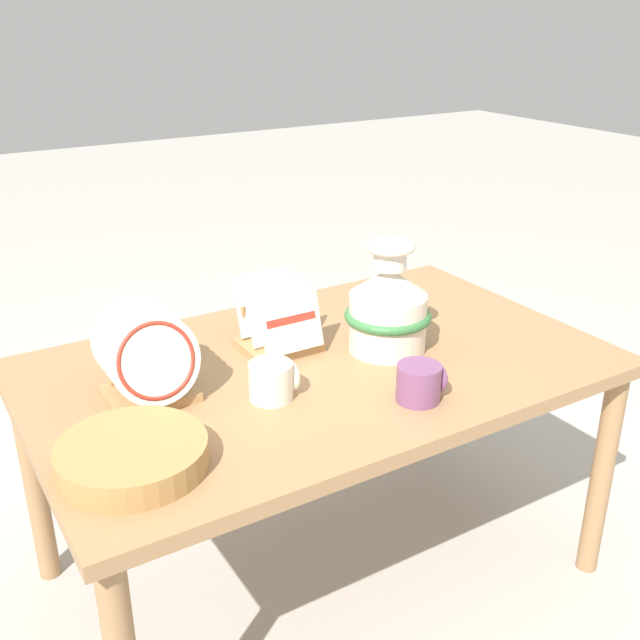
# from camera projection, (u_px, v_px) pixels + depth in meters

# --- Properties ---
(ground_plane) EXTENTS (14.00, 14.00, 0.00)m
(ground_plane) POSITION_uv_depth(u_px,v_px,m) (320.00, 570.00, 2.09)
(ground_plane) COLOR #B2ADA3
(display_table) EXTENTS (1.39, 0.85, 0.65)m
(display_table) POSITION_uv_depth(u_px,v_px,m) (320.00, 386.00, 1.86)
(display_table) COLOR #9E754C
(display_table) RESTS_ON ground_plane
(ceramic_vase) EXTENTS (0.22, 0.22, 0.28)m
(ceramic_vase) POSITION_uv_depth(u_px,v_px,m) (388.00, 307.00, 1.85)
(ceramic_vase) COLOR silver
(ceramic_vase) RESTS_ON display_table
(dish_rack_round_plates) EXTENTS (0.20, 0.20, 0.22)m
(dish_rack_round_plates) POSITION_uv_depth(u_px,v_px,m) (148.00, 363.00, 1.62)
(dish_rack_round_plates) COLOR tan
(dish_rack_round_plates) RESTS_ON display_table
(dish_rack_square_plates) EXTENTS (0.19, 0.19, 0.18)m
(dish_rack_square_plates) POSITION_uv_depth(u_px,v_px,m) (278.00, 329.00, 1.88)
(dish_rack_square_plates) COLOR tan
(dish_rack_square_plates) RESTS_ON display_table
(wicker_charger_stack) EXTENTS (0.29, 0.29, 0.05)m
(wicker_charger_stack) POSITION_uv_depth(u_px,v_px,m) (132.00, 455.00, 1.40)
(wicker_charger_stack) COLOR #AD7F47
(wicker_charger_stack) RESTS_ON display_table
(mug_cream_glaze) EXTENTS (0.11, 0.10, 0.08)m
(mug_cream_glaze) POSITION_uv_depth(u_px,v_px,m) (273.00, 380.00, 1.65)
(mug_cream_glaze) COLOR silver
(mug_cream_glaze) RESTS_ON display_table
(mug_plum_glaze) EXTENTS (0.11, 0.10, 0.08)m
(mug_plum_glaze) POSITION_uv_depth(u_px,v_px,m) (420.00, 382.00, 1.64)
(mug_plum_glaze) COLOR #7A4770
(mug_plum_glaze) RESTS_ON display_table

